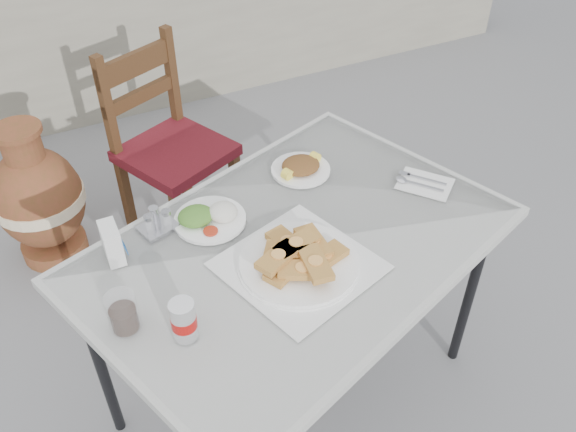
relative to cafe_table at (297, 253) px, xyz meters
name	(u,v)px	position (x,y,z in m)	size (l,w,h in m)	color
ground	(276,417)	(-0.12, -0.08, -0.74)	(80.00, 80.00, 0.00)	#5E5E60
cafe_table	(297,253)	(0.00, 0.00, 0.00)	(1.52, 1.27, 0.79)	black
pide_plate	(299,257)	(-0.04, -0.10, 0.09)	(0.50, 0.50, 0.08)	white
salad_rice_plate	(209,216)	(-0.21, 0.20, 0.08)	(0.23, 0.23, 0.06)	white
salad_chopped_plate	(301,167)	(0.17, 0.32, 0.07)	(0.21, 0.21, 0.04)	white
soda_can	(184,320)	(-0.42, -0.20, 0.12)	(0.07, 0.07, 0.12)	silver
cola_glass	(123,314)	(-0.56, -0.10, 0.11)	(0.08, 0.08, 0.12)	white
napkin_holder	(112,243)	(-0.52, 0.17, 0.11)	(0.06, 0.10, 0.12)	white
condiment_caddy	(157,223)	(-0.37, 0.24, 0.08)	(0.13, 0.12, 0.08)	silver
cutlery_napkin	(421,183)	(0.51, 0.07, 0.06)	(0.22, 0.23, 0.01)	white
chair	(169,146)	(-0.09, 1.10, -0.23)	(0.57, 0.57, 0.97)	#36210E
terracotta_urn	(39,199)	(-0.70, 1.21, -0.41)	(0.41, 0.41, 0.71)	brown
back_wall	(95,22)	(-0.12, 2.42, -0.14)	(6.00, 0.25, 1.20)	gray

